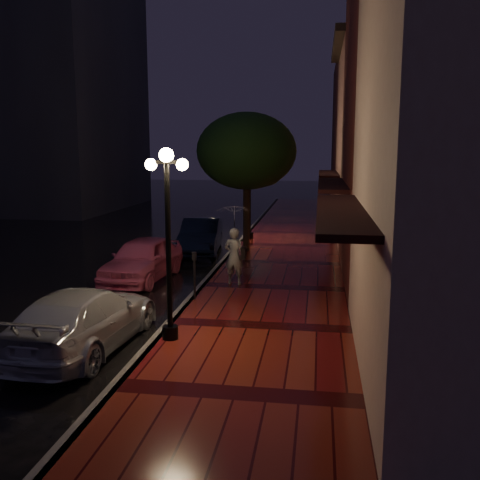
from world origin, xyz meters
The scene contains 14 objects.
ground centered at (0.00, 0.00, 0.00)m, with size 120.00×120.00×0.00m, color black.
sidewalk centered at (2.25, 0.00, 0.07)m, with size 4.50×60.00×0.15m, color #4B0D0F.
curb centered at (0.00, 0.00, 0.07)m, with size 0.25×60.00×0.15m, color #595451.
storefront_mid centered at (7.00, 2.00, 5.50)m, with size 5.00×8.00×11.00m, color #511914.
storefront_far centered at (7.00, 10.00, 4.50)m, with size 5.00×8.00×9.00m, color #8C5951.
storefront_extra centered at (7.00, 20.00, 5.00)m, with size 5.00×12.00×10.00m, color #511914.
streetlamp_near centered at (0.35, -5.00, 2.60)m, with size 0.96×0.36×4.31m.
streetlamp_far centered at (0.35, 9.00, 2.60)m, with size 0.96×0.36×4.31m.
street_tree centered at (0.61, 5.99, 4.24)m, with size 4.16×4.16×5.80m.
pink_car centered at (-2.28, 0.85, 0.74)m, with size 1.74×4.33×1.48m, color #E75F8A.
navy_car centered at (-1.36, 5.92, 0.74)m, with size 1.56×4.47×1.47m, color black.
silver_car centered at (-1.48, -5.52, 0.70)m, with size 1.96×4.82×1.40m, color #ABAAB2.
woman_with_umbrella centered at (1.01, 0.17, 1.84)m, with size 1.06×1.08×2.56m.
parking_meter centered at (0.15, -1.73, 0.99)m, with size 0.14×0.11×1.38m.
Camera 1 is at (3.64, -16.30, 4.43)m, focal length 40.00 mm.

